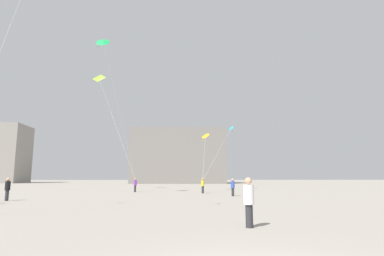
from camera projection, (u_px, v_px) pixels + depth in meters
The scene contains 10 objects.
person_in_black at pixel (8, 188), 23.00m from camera, with size 0.37×0.37×1.68m.
person_in_purple at pixel (135, 184), 35.73m from camera, with size 0.35×0.35×1.59m.
person_in_white at pixel (249, 200), 11.10m from camera, with size 0.38×0.38×1.75m.
person_in_blue at pixel (233, 186), 28.33m from camera, with size 0.35×0.35×1.59m.
person_in_yellow at pixel (203, 185), 33.17m from camera, with size 0.35×0.35×1.62m.
kite_cyan_diamond at pixel (231, 129), 43.24m from camera, with size 5.24×9.54×7.46m.
kite_amber_diamond at pixel (205, 136), 40.38m from camera, with size 1.61×7.07×6.11m.
kite_lime_delta at pixel (100, 80), 42.17m from camera, with size 6.70×5.31×14.09m.
kite_emerald_diamond at pixel (103, 42), 31.66m from camera, with size 3.58×6.79×14.57m.
building_centre_hall at pixel (178, 157), 80.60m from camera, with size 23.35×12.90×13.55m.
Camera 1 is at (-1.50, -5.41, 1.79)m, focal length 29.23 mm.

